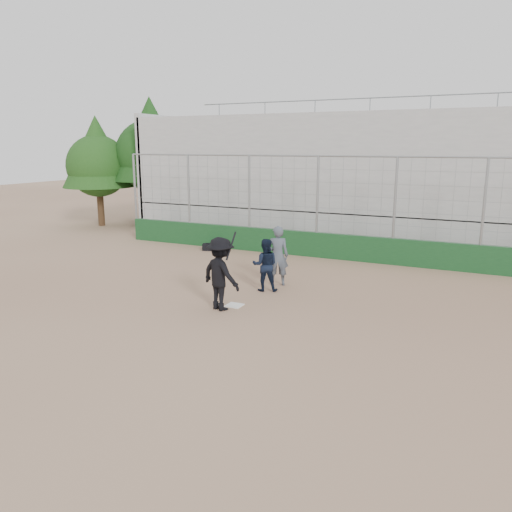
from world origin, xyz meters
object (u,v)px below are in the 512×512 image
at_px(batter_at_plate, 221,274).
at_px(umpire, 277,259).
at_px(catcher_crouched, 265,274).
at_px(equipment_bag, 211,247).

bearing_deg(batter_at_plate, umpire, 81.88).
bearing_deg(catcher_crouched, umpire, 85.60).
bearing_deg(umpire, batter_at_plate, 58.47).
distance_m(batter_at_plate, umpire, 2.96).
bearing_deg(equipment_bag, catcher_crouched, -44.42).
relative_size(umpire, equipment_bag, 2.32).
bearing_deg(catcher_crouched, batter_at_plate, -99.52).
relative_size(batter_at_plate, catcher_crouched, 1.91).
bearing_deg(batter_at_plate, equipment_bag, 122.72).
xyz_separation_m(batter_at_plate, catcher_crouched, (0.35, 2.12, -0.45)).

